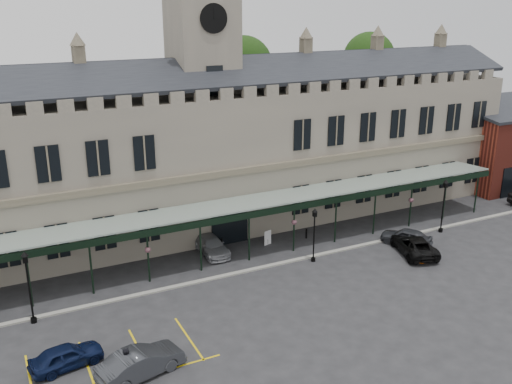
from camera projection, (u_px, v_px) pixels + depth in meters
name	position (u px, v px, depth m)	size (l,w,h in m)	color
ground	(295.00, 301.00, 38.52)	(140.00, 140.00, 0.00)	#242427
station_building	(206.00, 155.00, 49.97)	(60.00, 10.36, 17.30)	slate
clock_tower	(203.00, 78.00, 47.93)	(5.60, 5.60, 24.80)	slate
canopy	(248.00, 231.00, 44.09)	(50.00, 4.10, 4.30)	#8C9E93
brick_annex	(505.00, 146.00, 62.55)	(12.40, 8.36, 9.23)	maroon
kerb	(259.00, 268.00, 43.17)	(60.00, 0.40, 0.12)	gray
parking_markings	(89.00, 370.00, 31.34)	(16.00, 6.00, 0.01)	gold
tree_behind_mid	(244.00, 67.00, 59.04)	(6.00, 6.00, 16.00)	#332314
tree_behind_right	(369.00, 60.00, 65.79)	(6.00, 6.00, 16.00)	#332314
lamp_post_left	(28.00, 281.00, 35.06)	(0.47, 0.47, 4.92)	black
lamp_post_mid	(314.00, 230.00, 43.63)	(0.42, 0.42, 4.40)	black
lamp_post_right	(444.00, 201.00, 49.20)	(0.46, 0.46, 4.84)	black
traffic_cone	(422.00, 259.00, 44.10)	(0.44, 0.44, 0.69)	#E55B07
sign_board	(268.00, 238.00, 47.29)	(0.71, 0.24, 1.24)	black
bollard_left	(222.00, 244.00, 46.43)	(0.17, 0.17, 0.96)	black
bollard_right	(306.00, 234.00, 48.63)	(0.15, 0.15, 0.86)	black
car_left_a	(66.00, 356.00, 31.41)	(1.62, 4.02, 1.37)	#0C1535
car_left_b	(141.00, 363.00, 30.67)	(1.68, 4.81, 1.59)	#303237
car_taxi	(211.00, 245.00, 45.72)	(1.88, 4.64, 1.35)	#9B9DA2
car_van	(414.00, 245.00, 45.64)	(2.42, 5.26, 1.46)	black
car_right_a	(406.00, 237.00, 47.27)	(1.68, 4.18, 1.42)	#303237
person_b	(126.00, 364.00, 30.36)	(0.89, 0.70, 1.84)	black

